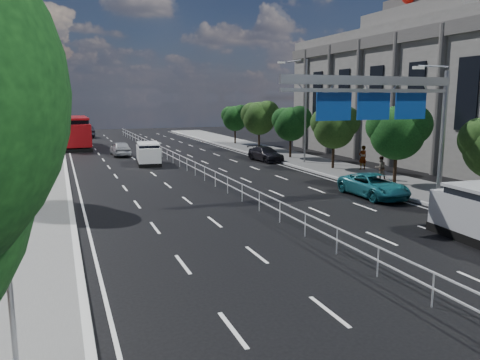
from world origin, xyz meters
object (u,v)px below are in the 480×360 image
overhead_gantry (387,100)px  near_car_dark (86,132)px  parked_car_teal (374,186)px  pedestrian_a (363,158)px  pedestrian_b (380,168)px  white_minivan (148,154)px  red_bus (75,132)px  parked_car_dark (266,154)px  near_car_silver (120,148)px

overhead_gantry → near_car_dark: 54.01m
parked_car_teal → pedestrian_a: size_ratio=2.56×
overhead_gantry → pedestrian_a: 12.96m
near_car_dark → pedestrian_b: size_ratio=3.07×
white_minivan → red_bus: 18.24m
red_bus → pedestrian_b: red_bus is taller
near_car_dark → pedestrian_b: (16.92, -46.18, 0.13)m
parked_car_dark → red_bus: bearing=123.6°
near_car_silver → pedestrian_b: size_ratio=2.68×
pedestrian_a → pedestrian_b: pedestrian_a is taller
red_bus → parked_car_dark: red_bus is taller
overhead_gantry → near_car_silver: (-10.40, 27.67, -4.88)m
near_car_dark → parked_car_dark: size_ratio=1.09×
overhead_gantry → near_car_silver: 29.96m
near_car_silver → parked_car_teal: (11.31, -25.72, -0.06)m
parked_car_teal → overhead_gantry: bearing=-114.6°
white_minivan → parked_car_teal: (9.80, -18.54, -0.26)m
near_car_dark → parked_car_teal: size_ratio=1.01×
white_minivan → pedestrian_b: (13.56, -14.29, 0.01)m
white_minivan → parked_car_dark: white_minivan is taller
overhead_gantry → parked_car_teal: bearing=64.9°
white_minivan → red_bus: (-5.35, 17.41, 0.92)m
overhead_gantry → pedestrian_b: 9.06m
near_car_dark → parked_car_teal: 52.13m
overhead_gantry → near_car_silver: size_ratio=2.39×
near_car_silver → parked_car_dark: (11.96, -8.92, -0.08)m
parked_car_teal → pedestrian_b: (3.75, 4.26, 0.27)m
red_bus → parked_car_dark: size_ratio=2.66×
white_minivan → pedestrian_a: 18.15m
parked_car_teal → pedestrian_b: size_ratio=3.03×
parked_car_teal → pedestrian_b: pedestrian_b is taller
red_bus → parked_car_teal: (15.15, -35.96, -1.18)m
red_bus → pedestrian_a: size_ratio=6.30×
near_car_dark → pedestrian_b: bearing=104.6°
overhead_gantry → pedestrian_b: overhead_gantry is taller
white_minivan → overhead_gantry: bearing=-60.4°
near_car_silver → parked_car_teal: near_car_silver is taller
parked_car_teal → parked_car_dark: parked_car_teal is taller
parked_car_dark → near_car_silver: bearing=137.4°
white_minivan → parked_car_dark: 10.60m
overhead_gantry → red_bus: bearing=110.6°
near_car_silver → pedestrian_a: size_ratio=2.27×
pedestrian_b → overhead_gantry: bearing=63.6°
pedestrian_a → near_car_dark: bearing=-65.4°
overhead_gantry → pedestrian_a: size_ratio=5.41×
pedestrian_b → white_minivan: bearing=-36.0°
parked_car_dark → pedestrian_a: bearing=-66.7°
overhead_gantry → pedestrian_b: size_ratio=6.40×
red_bus → near_car_silver: (3.84, -10.24, -1.12)m
overhead_gantry → red_bus: (-14.24, 37.91, -3.75)m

